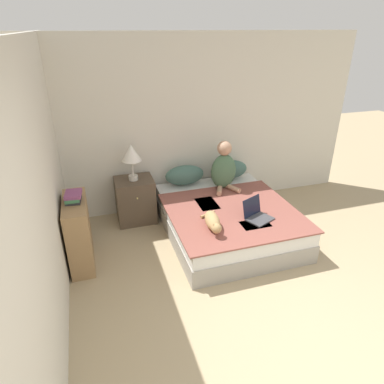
# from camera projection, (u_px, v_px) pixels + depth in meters

# --- Properties ---
(wall_back) EXTENTS (5.03, 0.05, 2.55)m
(wall_back) POSITION_uv_depth(u_px,v_px,m) (199.00, 125.00, 5.09)
(wall_back) COLOR beige
(wall_back) RESTS_ON ground_plane
(wall_side) EXTENTS (0.05, 4.44, 2.55)m
(wall_side) POSITION_uv_depth(u_px,v_px,m) (44.00, 191.00, 3.05)
(wall_side) COLOR beige
(wall_side) RESTS_ON ground_plane
(bed) EXTENTS (1.64, 1.94, 0.44)m
(bed) POSITION_uv_depth(u_px,v_px,m) (227.00, 219.00, 4.68)
(bed) COLOR #9E998E
(bed) RESTS_ON ground_plane
(pillow_near) EXTENTS (0.59, 0.27, 0.30)m
(pillow_near) POSITION_uv_depth(u_px,v_px,m) (185.00, 175.00, 5.12)
(pillow_near) COLOR #42665B
(pillow_near) RESTS_ON bed
(pillow_far) EXTENTS (0.59, 0.27, 0.30)m
(pillow_far) POSITION_uv_depth(u_px,v_px,m) (229.00, 170.00, 5.31)
(pillow_far) COLOR #42665B
(pillow_far) RESTS_ON bed
(person_sitting) EXTENTS (0.38, 0.37, 0.72)m
(person_sitting) POSITION_uv_depth(u_px,v_px,m) (224.00, 168.00, 4.93)
(person_sitting) COLOR #476B4C
(person_sitting) RESTS_ON bed
(cat_tabby) EXTENTS (0.25, 0.60, 0.18)m
(cat_tabby) POSITION_uv_depth(u_px,v_px,m) (213.00, 221.00, 4.02)
(cat_tabby) COLOR tan
(cat_tabby) RESTS_ON bed
(laptop_open) EXTENTS (0.40, 0.39, 0.25)m
(laptop_open) POSITION_uv_depth(u_px,v_px,m) (257.00, 215.00, 4.24)
(laptop_open) COLOR #424247
(laptop_open) RESTS_ON bed
(nightstand) EXTENTS (0.54, 0.48, 0.65)m
(nightstand) POSITION_uv_depth(u_px,v_px,m) (135.00, 200.00, 4.96)
(nightstand) COLOR brown
(nightstand) RESTS_ON ground_plane
(table_lamp) EXTENTS (0.27, 0.27, 0.52)m
(table_lamp) POSITION_uv_depth(u_px,v_px,m) (131.00, 154.00, 4.65)
(table_lamp) COLOR beige
(table_lamp) RESTS_ON nightstand
(bookshelf) EXTENTS (0.26, 0.76, 0.82)m
(bookshelf) POSITION_uv_depth(u_px,v_px,m) (79.00, 232.00, 4.03)
(bookshelf) COLOR #99754C
(bookshelf) RESTS_ON ground_plane
(book_stack_top) EXTENTS (0.20, 0.24, 0.11)m
(book_stack_top) POSITION_uv_depth(u_px,v_px,m) (73.00, 197.00, 3.82)
(book_stack_top) COLOR #2D2D33
(book_stack_top) RESTS_ON bookshelf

